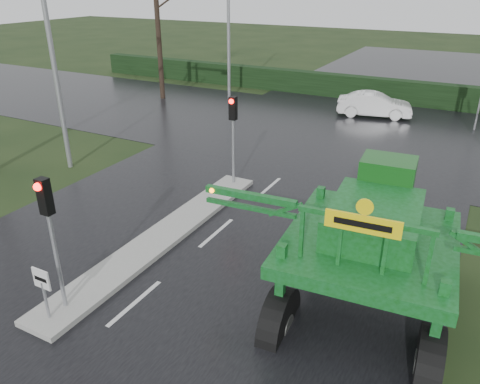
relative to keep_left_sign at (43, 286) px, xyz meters
The scene contains 12 objects.
ground 2.25m from the keep_left_sign, 49.10° to the left, with size 140.00×140.00×0.00m, color black.
road_main 11.62m from the keep_left_sign, 83.55° to the left, with size 14.00×80.00×0.02m, color black.
road_cross 17.58m from the keep_left_sign, 85.75° to the left, with size 80.00×12.00×0.02m, color black.
median_island 4.60m from the keep_left_sign, 90.00° to the left, with size 1.20×10.00×0.16m, color gray.
hedge_row 25.54m from the keep_left_sign, 87.08° to the left, with size 44.00×0.90×1.50m, color black.
keep_left_sign is the anchor object (origin of this frame).
traffic_signal_near 1.61m from the keep_left_sign, 90.00° to the left, with size 0.26×0.33×3.52m.
traffic_signal_mid 9.12m from the keep_left_sign, 90.00° to the left, with size 0.26×0.33×3.52m.
street_light_left_near 11.32m from the keep_left_sign, 132.59° to the left, with size 3.85×0.30×10.00m.
street_light_left_far 23.11m from the keep_left_sign, 107.78° to the left, with size 3.85×0.30×10.00m.
crop_sprayer 5.60m from the keep_left_sign, 29.29° to the left, with size 8.22×5.40×4.60m.
white_sedan 21.76m from the keep_left_sign, 83.66° to the left, with size 1.46×4.19×1.38m, color silver.
Camera 1 is at (6.78, -7.11, 7.45)m, focal length 35.00 mm.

